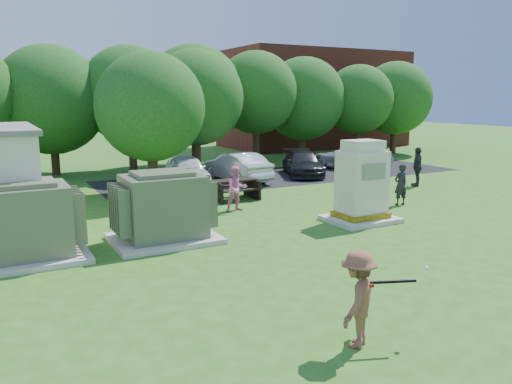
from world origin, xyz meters
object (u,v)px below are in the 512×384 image
person_by_generator (401,185)px  car_silver_b (349,158)px  transformer_left (24,224)px  picnic_table (234,187)px  person_walking_right (417,167)px  person_at_picnic (237,189)px  car_dark (303,163)px  transformer_right (163,209)px  car_silver_a (237,167)px  car_white (187,170)px  generator_cabinet (362,186)px  batter (358,299)px

person_by_generator → car_silver_b: 10.06m
transformer_left → car_silver_b: size_ratio=0.62×
picnic_table → person_walking_right: bearing=-7.8°
person_by_generator → person_at_picnic: (-6.11, 2.11, 0.03)m
picnic_table → car_silver_b: size_ratio=0.40×
car_dark → person_walking_right: bearing=-37.5°
transformer_left → car_dark: transformer_left is taller
transformer_right → picnic_table: size_ratio=1.53×
transformer_left → car_silver_a: 13.39m
car_white → car_dark: 6.50m
person_at_picnic → person_walking_right: size_ratio=0.90×
car_white → car_silver_b: bearing=9.8°
person_by_generator → car_white: (-5.63, 8.59, -0.12)m
generator_cabinet → person_at_picnic: generator_cabinet is taller
picnic_table → car_silver_b: bearing=26.1°
generator_cabinet → person_at_picnic: (-3.02, 3.44, -0.37)m
batter → car_silver_a: (5.68, 16.24, -0.10)m
generator_cabinet → batter: 8.89m
car_silver_a → car_dark: size_ratio=0.99×
car_dark → transformer_left: bearing=-124.9°
person_by_generator → person_at_picnic: 6.47m
person_walking_right → car_white: (-9.43, 5.76, -0.23)m
batter → person_by_generator: 11.99m
person_at_picnic → car_dark: 9.27m
car_silver_b → person_at_picnic: bearing=13.5°
batter → person_by_generator: (8.84, 8.10, -0.02)m
person_by_generator → car_dark: (0.86, 8.21, -0.17)m
person_walking_right → car_silver_a: 8.75m
generator_cabinet → person_walking_right: (6.89, 4.16, -0.28)m
transformer_right → person_walking_right: transformer_right is taller
transformer_left → generator_cabinet: size_ratio=1.08×
transformer_right → car_silver_a: (6.57, 8.59, -0.24)m
generator_cabinet → car_silver_a: size_ratio=0.63×
generator_cabinet → person_walking_right: generator_cabinet is taller
transformer_right → person_at_picnic: transformer_right is taller
transformer_right → car_dark: 13.70m
transformer_left → transformer_right: 3.70m
generator_cabinet → person_by_generator: generator_cabinet is taller
transformer_left → car_silver_b: bearing=27.4°
car_silver_a → picnic_table: bearing=56.3°
transformer_left → generator_cabinet: bearing=-4.8°
batter → car_dark: batter is taller
picnic_table → person_at_picnic: person_at_picnic is taller
car_white → car_silver_b: size_ratio=0.85×
picnic_table → person_at_picnic: size_ratio=1.16×
generator_cabinet → batter: generator_cabinet is taller
transformer_right → car_white: size_ratio=0.73×
picnic_table → batter: (-3.57, -12.18, 0.31)m
generator_cabinet → car_white: size_ratio=0.68×
batter → car_white: size_ratio=0.41×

